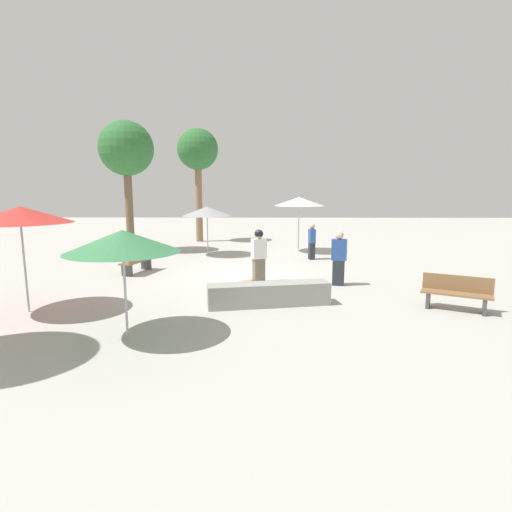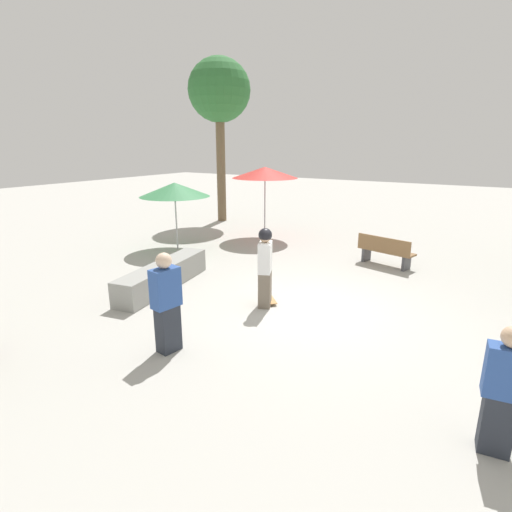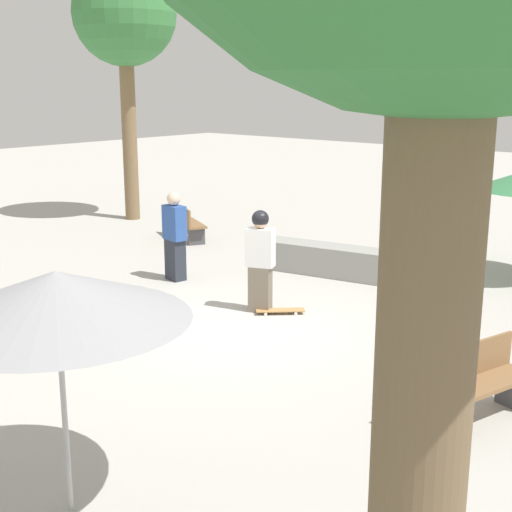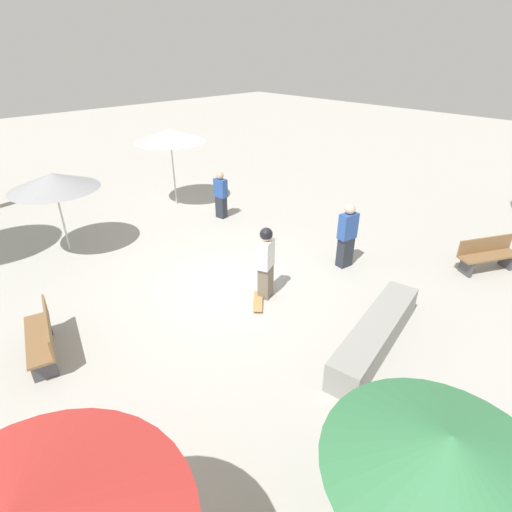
{
  "view_description": "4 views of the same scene",
  "coord_description": "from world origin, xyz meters",
  "px_view_note": "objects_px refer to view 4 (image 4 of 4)",
  "views": [
    {
      "loc": [
        13.54,
        0.41,
        2.93
      ],
      "look_at": [
        1.25,
        0.25,
        0.91
      ],
      "focal_mm": 28.0,
      "sensor_mm": 36.0,
      "label": 1
    },
    {
      "loc": [
        -3.11,
        7.2,
        3.37
      ],
      "look_at": [
        1.4,
        -0.09,
        0.94
      ],
      "focal_mm": 28.0,
      "sensor_mm": 36.0,
      "label": 2
    },
    {
      "loc": [
        -7.71,
        -6.97,
        3.74
      ],
      "look_at": [
        1.5,
        0.94,
        0.74
      ],
      "focal_mm": 50.0,
      "sensor_mm": 36.0,
      "label": 3
    },
    {
      "loc": [
        6.31,
        -5.11,
        5.16
      ],
      "look_at": [
        0.48,
        0.46,
        0.83
      ],
      "focal_mm": 28.0,
      "sensor_mm": 36.0,
      "label": 4
    }
  ],
  "objects_px": {
    "concrete_ledge": "(376,334)",
    "shade_umbrella_green": "(447,453)",
    "bystander_watching": "(221,195)",
    "bystander_far": "(347,236)",
    "skater_main": "(266,261)",
    "shade_umbrella_grey": "(53,181)",
    "shade_umbrella_white": "(170,135)",
    "bench_far": "(487,255)",
    "bench_near": "(42,337)",
    "skateboard": "(258,301)"
  },
  "relations": [
    {
      "from": "concrete_ledge",
      "to": "shade_umbrella_green",
      "type": "distance_m",
      "value": 4.04
    },
    {
      "from": "concrete_ledge",
      "to": "bystander_watching",
      "type": "bearing_deg",
      "value": 164.27
    },
    {
      "from": "bystander_watching",
      "to": "bystander_far",
      "type": "bearing_deg",
      "value": -4.42
    },
    {
      "from": "skater_main",
      "to": "shade_umbrella_grey",
      "type": "distance_m",
      "value": 6.0
    },
    {
      "from": "shade_umbrella_green",
      "to": "shade_umbrella_grey",
      "type": "xyz_separation_m",
      "value": [
        -10.32,
        0.28,
        0.05
      ]
    },
    {
      "from": "shade_umbrella_green",
      "to": "bystander_far",
      "type": "distance_m",
      "value": 6.91
    },
    {
      "from": "shade_umbrella_white",
      "to": "bystander_far",
      "type": "xyz_separation_m",
      "value": [
        6.84,
        0.61,
        -1.56
      ]
    },
    {
      "from": "bench_far",
      "to": "bench_near",
      "type": "bearing_deg",
      "value": 2.07
    },
    {
      "from": "skater_main",
      "to": "bystander_far",
      "type": "bearing_deg",
      "value": 147.52
    },
    {
      "from": "bench_far",
      "to": "shade_umbrella_green",
      "type": "xyz_separation_m",
      "value": [
        1.9,
        -7.54,
        1.52
      ]
    },
    {
      "from": "bystander_watching",
      "to": "bystander_far",
      "type": "distance_m",
      "value": 4.74
    },
    {
      "from": "skater_main",
      "to": "shade_umbrella_green",
      "type": "relative_size",
      "value": 0.76
    },
    {
      "from": "shade_umbrella_green",
      "to": "bystander_far",
      "type": "relative_size",
      "value": 1.31
    },
    {
      "from": "concrete_ledge",
      "to": "bench_far",
      "type": "bearing_deg",
      "value": 85.78
    },
    {
      "from": "bystander_far",
      "to": "concrete_ledge",
      "type": "bearing_deg",
      "value": 54.81
    },
    {
      "from": "skater_main",
      "to": "skateboard",
      "type": "bearing_deg",
      "value": -5.43
    },
    {
      "from": "concrete_ledge",
      "to": "shade_umbrella_grey",
      "type": "height_order",
      "value": "shade_umbrella_grey"
    },
    {
      "from": "shade_umbrella_white",
      "to": "concrete_ledge",
      "type": "bearing_deg",
      "value": -9.95
    },
    {
      "from": "skateboard",
      "to": "bystander_watching",
      "type": "xyz_separation_m",
      "value": [
        -4.43,
        2.59,
        0.71
      ]
    },
    {
      "from": "concrete_ledge",
      "to": "shade_umbrella_grey",
      "type": "xyz_separation_m",
      "value": [
        -8.08,
        -2.64,
        1.71
      ]
    },
    {
      "from": "concrete_ledge",
      "to": "bystander_far",
      "type": "distance_m",
      "value": 3.21
    },
    {
      "from": "concrete_ledge",
      "to": "bench_near",
      "type": "distance_m",
      "value": 6.15
    },
    {
      "from": "shade_umbrella_grey",
      "to": "bystander_far",
      "type": "xyz_separation_m",
      "value": [
        5.81,
        4.85,
        -1.15
      ]
    },
    {
      "from": "bench_near",
      "to": "shade_umbrella_green",
      "type": "bearing_deg",
      "value": -150.06
    },
    {
      "from": "shade_umbrella_green",
      "to": "shade_umbrella_white",
      "type": "height_order",
      "value": "shade_umbrella_white"
    },
    {
      "from": "bench_near",
      "to": "shade_umbrella_grey",
      "type": "relative_size",
      "value": 0.73
    },
    {
      "from": "bench_far",
      "to": "bystander_watching",
      "type": "distance_m",
      "value": 7.81
    },
    {
      "from": "bench_near",
      "to": "shade_umbrella_grey",
      "type": "distance_m",
      "value": 4.74
    },
    {
      "from": "skater_main",
      "to": "shade_umbrella_white",
      "type": "height_order",
      "value": "shade_umbrella_white"
    },
    {
      "from": "skater_main",
      "to": "shade_umbrella_green",
      "type": "bearing_deg",
      "value": 38.52
    },
    {
      "from": "bystander_watching",
      "to": "bystander_far",
      "type": "relative_size",
      "value": 0.9
    },
    {
      "from": "skateboard",
      "to": "shade_umbrella_white",
      "type": "distance_m",
      "value": 7.29
    },
    {
      "from": "bench_near",
      "to": "shade_umbrella_green",
      "type": "relative_size",
      "value": 0.74
    },
    {
      "from": "concrete_ledge",
      "to": "bench_far",
      "type": "xyz_separation_m",
      "value": [
        0.34,
        4.62,
        0.13
      ]
    },
    {
      "from": "skateboard",
      "to": "shade_umbrella_green",
      "type": "bearing_deg",
      "value": 19.97
    },
    {
      "from": "shade_umbrella_white",
      "to": "shade_umbrella_grey",
      "type": "xyz_separation_m",
      "value": [
        1.02,
        -4.24,
        -0.41
      ]
    },
    {
      "from": "skateboard",
      "to": "concrete_ledge",
      "type": "relative_size",
      "value": 0.22
    },
    {
      "from": "skater_main",
      "to": "shade_umbrella_grey",
      "type": "bearing_deg",
      "value": -89.56
    },
    {
      "from": "bench_far",
      "to": "shade_umbrella_white",
      "type": "relative_size",
      "value": 0.62
    },
    {
      "from": "skater_main",
      "to": "bystander_watching",
      "type": "relative_size",
      "value": 1.11
    },
    {
      "from": "bench_near",
      "to": "shade_umbrella_grey",
      "type": "bearing_deg",
      "value": -11.29
    },
    {
      "from": "bench_near",
      "to": "bench_far",
      "type": "distance_m",
      "value": 10.23
    },
    {
      "from": "bench_near",
      "to": "bystander_far",
      "type": "bearing_deg",
      "value": -89.9
    },
    {
      "from": "shade_umbrella_green",
      "to": "skater_main",
      "type": "bearing_deg",
      "value": 151.7
    },
    {
      "from": "bystander_far",
      "to": "bench_far",
      "type": "bearing_deg",
      "value": 141.81
    },
    {
      "from": "skateboard",
      "to": "bystander_far",
      "type": "relative_size",
      "value": 0.42
    },
    {
      "from": "bench_near",
      "to": "bystander_watching",
      "type": "bearing_deg",
      "value": -51.12
    },
    {
      "from": "skateboard",
      "to": "shade_umbrella_grey",
      "type": "height_order",
      "value": "shade_umbrella_grey"
    },
    {
      "from": "concrete_ledge",
      "to": "shade_umbrella_white",
      "type": "distance_m",
      "value": 9.48
    },
    {
      "from": "skateboard",
      "to": "shade_umbrella_white",
      "type": "xyz_separation_m",
      "value": [
        -6.54,
        2.21,
        2.35
      ]
    }
  ]
}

